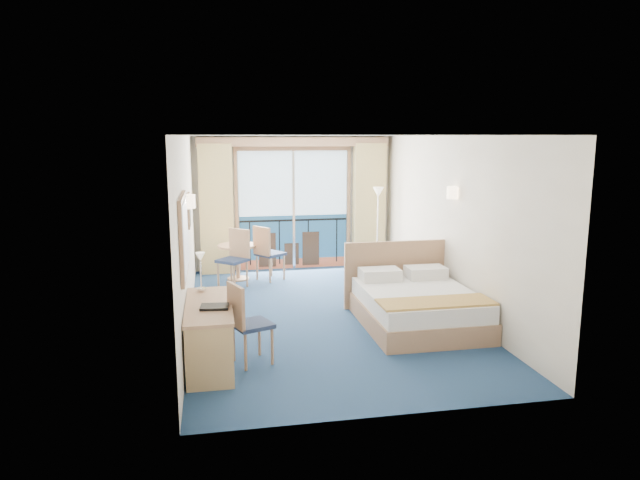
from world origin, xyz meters
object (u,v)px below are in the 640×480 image
at_px(desk, 209,343).
at_px(table_chair_b, 235,255).
at_px(desk_chair, 245,319).
at_px(armchair, 388,268).
at_px(bed, 416,305).
at_px(round_table, 238,253).
at_px(table_chair_a, 267,250).
at_px(floor_lamp, 378,208).
at_px(nightstand, 418,281).

bearing_deg(desk, table_chair_b, 83.20).
bearing_deg(desk, desk_chair, 36.52).
bearing_deg(desk_chair, armchair, -62.05).
bearing_deg(armchair, bed, 35.12).
distance_m(desk, round_table, 4.51).
bearing_deg(desk, armchair, 47.66).
bearing_deg(desk_chair, table_chair_b, -21.83).
bearing_deg(table_chair_a, bed, 175.66).
relative_size(bed, table_chair_a, 1.93).
distance_m(bed, table_chair_b, 3.62).
distance_m(armchair, table_chair_b, 2.78).
relative_size(floor_lamp, desk, 1.08).
distance_m(bed, floor_lamp, 3.49).
distance_m(round_table, table_chair_a, 0.57).
height_order(floor_lamp, round_table, floor_lamp).
relative_size(bed, armchair, 2.82).
relative_size(bed, nightstand, 4.01).
height_order(bed, round_table, bed).
distance_m(armchair, round_table, 2.85).
height_order(desk_chair, table_chair_a, table_chair_a).
height_order(round_table, table_chair_a, table_chair_a).
bearing_deg(round_table, table_chair_b, -96.79).
distance_m(bed, nightstand, 1.61).
distance_m(round_table, table_chair_b, 0.54).
bearing_deg(floor_lamp, round_table, -176.90).
height_order(nightstand, table_chair_b, table_chair_b).
distance_m(nightstand, table_chair_b, 3.26).
distance_m(floor_lamp, desk, 5.77).
relative_size(desk, desk_chair, 1.58).
xyz_separation_m(armchair, table_chair_a, (-2.14, 0.76, 0.26)).
xyz_separation_m(floor_lamp, desk, (-3.33, -4.63, -0.88)).
height_order(nightstand, armchair, armchair).
height_order(bed, armchair, bed).
relative_size(bed, desk, 1.28).
height_order(desk, round_table, desk).
bearing_deg(floor_lamp, table_chair_a, -171.37).
bearing_deg(table_chair_b, table_chair_a, 71.23).
relative_size(armchair, round_table, 0.96).
distance_m(bed, armchair, 2.23).
bearing_deg(bed, table_chair_b, 132.96).
bearing_deg(armchair, floor_lamp, -143.56).
distance_m(bed, table_chair_a, 3.52).
bearing_deg(table_chair_b, floor_lamp, 54.92).
relative_size(nightstand, desk, 0.32).
bearing_deg(floor_lamp, table_chair_b, -166.52).
bearing_deg(armchair, desk_chair, 1.43).
xyz_separation_m(floor_lamp, desk_chair, (-2.90, -4.32, -0.73)).
distance_m(floor_lamp, table_chair_a, 2.39).
relative_size(desk_chair, round_table, 1.34).
relative_size(nightstand, armchair, 0.70).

